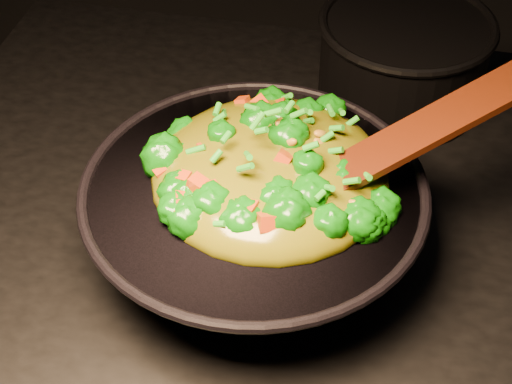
# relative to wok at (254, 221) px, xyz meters

# --- Properties ---
(wok) EXTENTS (0.48, 0.48, 0.10)m
(wok) POSITION_rel_wok_xyz_m (0.00, 0.00, 0.00)
(wok) COLOR black
(wok) RESTS_ON stovetop
(stir_fry) EXTENTS (0.28, 0.28, 0.09)m
(stir_fry) POSITION_rel_wok_xyz_m (0.01, 0.02, 0.10)
(stir_fry) COLOR #0E6106
(stir_fry) RESTS_ON wok
(spatula) EXTENTS (0.29, 0.20, 0.13)m
(spatula) POSITION_rel_wok_xyz_m (0.14, 0.03, 0.11)
(spatula) COLOR #340E05
(spatula) RESTS_ON wok
(back_pot) EXTENTS (0.27, 0.27, 0.13)m
(back_pot) POSITION_rel_wok_xyz_m (0.14, 0.33, 0.01)
(back_pot) COLOR black
(back_pot) RESTS_ON stovetop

